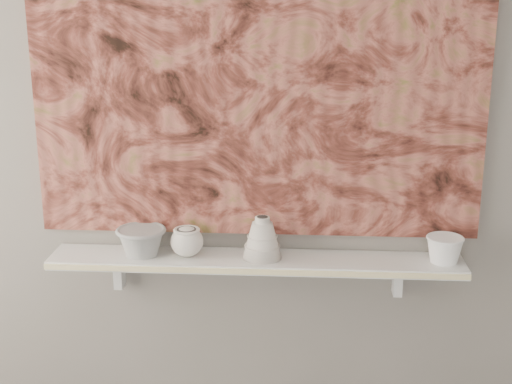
# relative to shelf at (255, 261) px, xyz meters

# --- Properties ---
(wall_back) EXTENTS (3.60, 0.00, 3.60)m
(wall_back) POSITION_rel_shelf_xyz_m (0.00, 0.09, 0.44)
(wall_back) COLOR slate
(wall_back) RESTS_ON floor
(shelf) EXTENTS (1.40, 0.18, 0.03)m
(shelf) POSITION_rel_shelf_xyz_m (0.00, 0.00, 0.00)
(shelf) COLOR white
(shelf) RESTS_ON wall_back
(shelf_stripe) EXTENTS (1.40, 0.01, 0.02)m
(shelf_stripe) POSITION_rel_shelf_xyz_m (0.00, -0.09, 0.00)
(shelf_stripe) COLOR beige
(shelf_stripe) RESTS_ON shelf
(bracket_left) EXTENTS (0.03, 0.06, 0.12)m
(bracket_left) POSITION_rel_shelf_xyz_m (-0.49, 0.06, -0.07)
(bracket_left) COLOR white
(bracket_left) RESTS_ON wall_back
(bracket_right) EXTENTS (0.03, 0.06, 0.12)m
(bracket_right) POSITION_rel_shelf_xyz_m (0.49, 0.06, -0.07)
(bracket_right) COLOR white
(bracket_right) RESTS_ON wall_back
(painting) EXTENTS (1.50, 0.02, 1.10)m
(painting) POSITION_rel_shelf_xyz_m (0.00, 0.08, 0.62)
(painting) COLOR brown
(painting) RESTS_ON wall_back
(house_motif) EXTENTS (0.09, 0.00, 0.08)m
(house_motif) POSITION_rel_shelf_xyz_m (0.45, 0.07, 0.32)
(house_motif) COLOR black
(house_motif) RESTS_ON painting
(bowl_grey) EXTENTS (0.20, 0.20, 0.10)m
(bowl_grey) POSITION_rel_shelf_xyz_m (-0.39, 0.00, 0.06)
(bowl_grey) COLOR #A1A19E
(bowl_grey) RESTS_ON shelf
(cup_cream) EXTENTS (0.12, 0.12, 0.10)m
(cup_cream) POSITION_rel_shelf_xyz_m (-0.23, 0.00, 0.07)
(cup_cream) COLOR silver
(cup_cream) RESTS_ON shelf
(bell_vessel) EXTENTS (0.14, 0.14, 0.15)m
(bell_vessel) POSITION_rel_shelf_xyz_m (0.02, 0.00, 0.09)
(bell_vessel) COLOR silver
(bell_vessel) RESTS_ON shelf
(bowl_white) EXTENTS (0.12, 0.12, 0.09)m
(bowl_white) POSITION_rel_shelf_xyz_m (0.63, 0.00, 0.06)
(bowl_white) COLOR white
(bowl_white) RESTS_ON shelf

